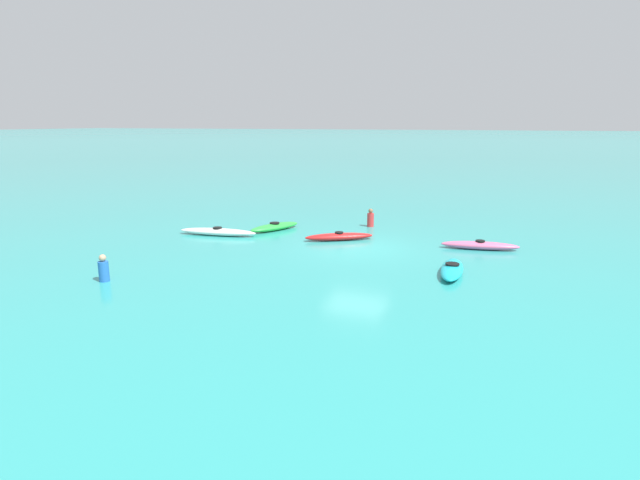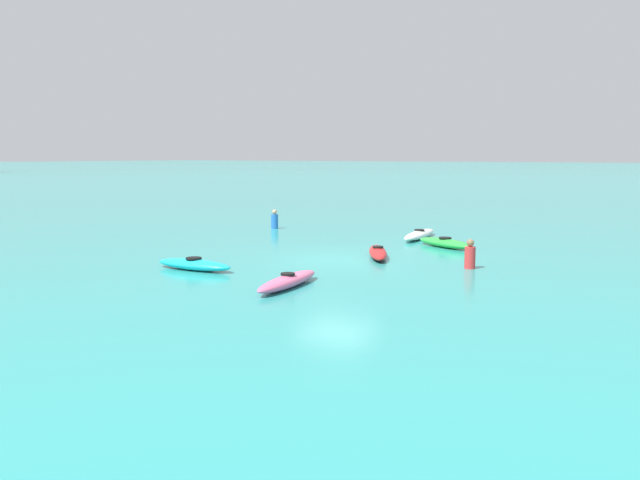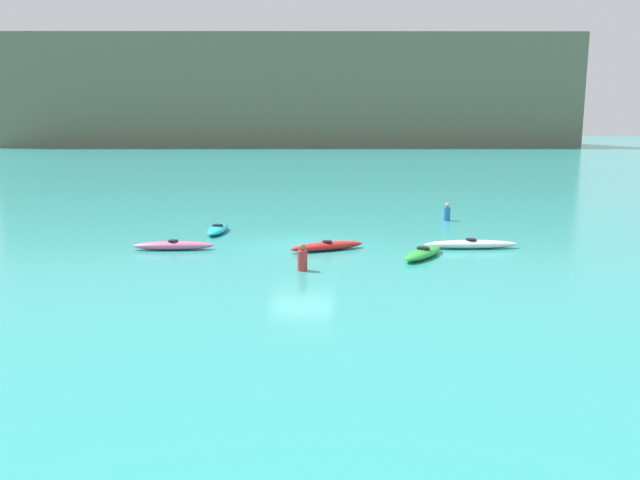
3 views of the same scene
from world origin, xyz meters
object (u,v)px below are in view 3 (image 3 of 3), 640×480
object	(u,v)px
kayak_red	(327,246)
person_by_kayaks	(447,213)
kayak_green	(423,253)
person_near_shore	(302,259)
kayak_cyan	(218,229)
kayak_pink	(173,246)
kayak_white	(471,244)

from	to	relation	value
kayak_red	person_by_kayaks	bearing A→B (deg)	57.66
kayak_green	person_near_shore	bearing A→B (deg)	-148.37
kayak_red	person_by_kayaks	xyz separation A→B (m)	(5.14, 8.11, 0.22)
person_near_shore	person_by_kayaks	size ratio (longest dim) A/B	1.00
kayak_green	kayak_cyan	bearing A→B (deg)	153.69
kayak_pink	kayak_green	size ratio (longest dim) A/B	1.11
person_near_shore	kayak_pink	bearing A→B (deg)	151.72
kayak_green	person_by_kayaks	bearing A→B (deg)	79.65
person_near_shore	person_by_kayaks	world-z (taller)	same
person_by_kayaks	kayak_green	bearing A→B (deg)	-100.35
kayak_pink	kayak_cyan	bearing A→B (deg)	80.70
kayak_cyan	person_by_kayaks	xyz separation A→B (m)	(10.26, 4.75, 0.22)
kayak_pink	person_near_shore	bearing A→B (deg)	-28.28
kayak_pink	person_near_shore	distance (m)	6.01
kayak_red	person_by_kayaks	distance (m)	9.60
kayak_green	kayak_white	bearing A→B (deg)	45.01
person_by_kayaks	kayak_cyan	bearing A→B (deg)	-155.13
kayak_pink	person_by_kayaks	bearing A→B (deg)	38.33
kayak_pink	kayak_white	bearing A→B (deg)	7.64
kayak_red	person_near_shore	world-z (taller)	person_near_shore
kayak_pink	kayak_red	distance (m)	5.77
kayak_red	kayak_green	size ratio (longest dim) A/B	1.02
kayak_pink	kayak_red	bearing A→B (deg)	4.94
kayak_pink	kayak_red	world-z (taller)	same
kayak_red	person_by_kayaks	world-z (taller)	person_by_kayaks
kayak_cyan	person_near_shore	bearing A→B (deg)	-55.21
person_near_shore	person_by_kayaks	bearing A→B (deg)	63.93
kayak_red	kayak_white	bearing A→B (deg)	10.49
kayak_red	kayak_cyan	size ratio (longest dim) A/B	1.05
kayak_pink	person_by_kayaks	world-z (taller)	person_by_kayaks
kayak_pink	kayak_white	xyz separation A→B (m)	(11.14, 1.50, -0.00)
kayak_pink	person_by_kayaks	size ratio (longest dim) A/B	3.48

